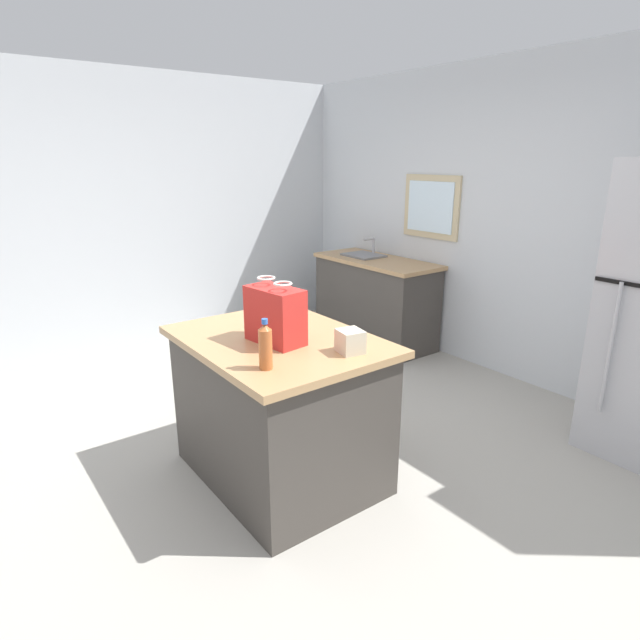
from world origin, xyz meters
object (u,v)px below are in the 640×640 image
at_px(small_box, 350,341).
at_px(kitchen_island, 280,408).
at_px(ear_defenders, 275,316).
at_px(bottle, 265,346).
at_px(shopping_bag, 275,315).

bearing_deg(small_box, kitchen_island, -157.49).
distance_m(kitchen_island, small_box, 0.69).
xyz_separation_m(kitchen_island, ear_defenders, (-0.30, 0.17, 0.47)).
height_order(kitchen_island, bottle, bottle).
bearing_deg(shopping_bag, bottle, -39.31).
bearing_deg(shopping_bag, kitchen_island, 137.31).
xyz_separation_m(small_box, ear_defenders, (-0.73, -0.01, -0.04)).
relative_size(kitchen_island, bottle, 4.86).
relative_size(bottle, ear_defenders, 1.20).
distance_m(bottle, ear_defenders, 0.81).
relative_size(small_box, bottle, 0.51).
distance_m(small_box, bottle, 0.48).
bearing_deg(ear_defenders, shopping_bag, -31.75).
relative_size(kitchen_island, small_box, 9.50).
xyz_separation_m(kitchen_island, bottle, (0.35, -0.30, 0.56)).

